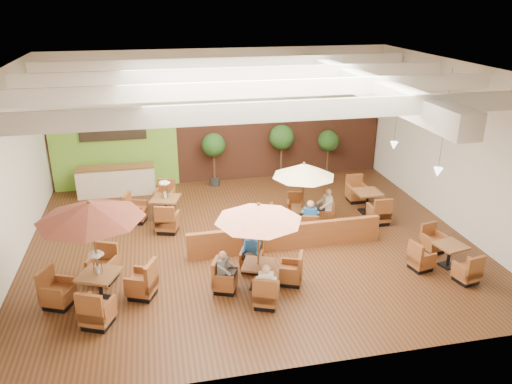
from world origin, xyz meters
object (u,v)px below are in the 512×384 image
object	(u,v)px
service_counter	(116,181)
table_4	(441,257)
table_1	(259,230)
topiary_0	(214,147)
topiary_2	(328,143)
table_0	(93,235)
table_3	(158,208)
diner_3	(310,215)
table_2	(303,182)
booth_divider	(286,237)
topiary_1	(282,140)
table_5	(367,202)
diner_1	(252,248)
diner_2	(225,267)
diner_0	(266,281)
diner_4	(326,203)

from	to	relation	value
service_counter	table_4	world-z (taller)	service_counter
table_1	topiary_0	distance (m)	8.03
service_counter	topiary_2	world-z (taller)	topiary_2
table_0	table_3	bearing A→B (deg)	95.08
table_1	diner_3	distance (m)	3.63
service_counter	topiary_0	world-z (taller)	topiary_0
diner_3	table_2	bearing A→B (deg)	107.84
booth_divider	topiary_1	world-z (taller)	topiary_1
topiary_1	booth_divider	bearing A→B (deg)	-103.27
service_counter	booth_divider	size ratio (longest dim) A/B	0.49
service_counter	booth_divider	bearing A→B (deg)	-47.59
topiary_2	diner_3	xyz separation A→B (m)	(-2.50, -5.38, -0.79)
table_1	table_3	size ratio (longest dim) A/B	0.89
table_2	table_5	size ratio (longest dim) A/B	0.87
table_2	table_5	world-z (taller)	table_2
diner_1	diner_2	size ratio (longest dim) A/B	1.00
diner_3	table_3	bearing A→B (deg)	171.82
booth_divider	table_3	distance (m)	4.92
topiary_0	diner_3	distance (m)	5.97
diner_0	diner_2	bearing A→B (deg)	149.79
topiary_1	diner_0	size ratio (longest dim) A/B	3.13
table_2	diner_4	size ratio (longest dim) A/B	2.80
table_3	table_4	size ratio (longest dim) A/B	1.18
service_counter	table_2	bearing A→B (deg)	-34.18
table_2	topiary_0	size ratio (longest dim) A/B	1.06
topiary_2	diner_2	xyz separation A→B (m)	(-5.72, -8.03, -0.83)
diner_4	topiary_2	bearing A→B (deg)	-12.98
topiary_0	diner_1	bearing A→B (deg)	-88.86
topiary_0	diner_0	distance (m)	8.99
diner_3	diner_1	bearing A→B (deg)	-125.21
service_counter	topiary_0	xyz separation A→B (m)	(3.94, 0.20, 1.09)
table_4	table_0	bearing A→B (deg)	166.39
service_counter	diner_4	world-z (taller)	diner_4
table_5	diner_2	world-z (taller)	diner_2
service_counter	table_5	size ratio (longest dim) A/B	1.11
table_0	diner_3	xyz separation A→B (m)	(6.45, 2.46, -1.14)
table_3	diner_4	xyz separation A→B (m)	(5.69, -1.52, 0.31)
table_5	diner_3	size ratio (longest dim) A/B	3.17
table_0	table_4	bearing A→B (deg)	22.08
table_0	table_5	distance (m)	10.06
table_4	topiary_0	bearing A→B (deg)	112.54
diner_3	diner_0	bearing A→B (deg)	-104.93
diner_4	diner_3	bearing A→B (deg)	142.10
booth_divider	topiary_0	xyz separation A→B (m)	(-1.44, 6.09, 1.24)
table_1	booth_divider	bearing A→B (deg)	77.71
topiary_2	diner_1	bearing A→B (deg)	-124.04
table_0	table_5	size ratio (longest dim) A/B	1.11
table_0	topiary_1	xyz separation A→B (m)	(6.89, 7.83, -0.10)
table_1	service_counter	bearing A→B (deg)	139.05
table_5	topiary_0	bearing A→B (deg)	143.13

